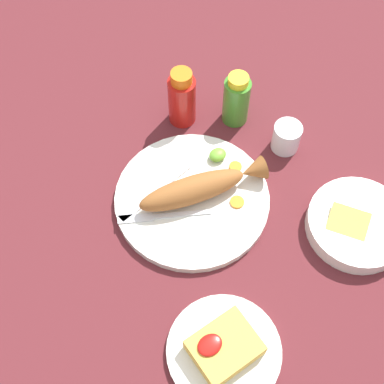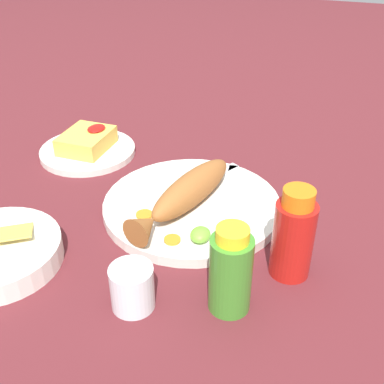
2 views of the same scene
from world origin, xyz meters
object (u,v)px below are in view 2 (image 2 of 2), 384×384
(fried_fish, at_px, (186,193))
(hot_sauce_bottle_green, at_px, (231,271))
(main_plate, at_px, (192,206))
(hot_sauce_bottle_red, at_px, (293,236))
(fork_far, at_px, (229,187))
(salt_cup, at_px, (133,290))
(side_plate_fries, at_px, (88,151))
(fork_near, at_px, (207,179))

(fried_fish, height_order, hot_sauce_bottle_green, hot_sauce_bottle_green)
(main_plate, xyz_separation_m, fried_fish, (-0.02, 0.00, 0.04))
(main_plate, height_order, hot_sauce_bottle_red, hot_sauce_bottle_red)
(fork_far, relative_size, salt_cup, 2.88)
(hot_sauce_bottle_red, xyz_separation_m, side_plate_fries, (0.23, 0.47, -0.06))
(side_plate_fries, bearing_deg, fried_fish, -117.73)
(fork_far, bearing_deg, hot_sauce_bottle_green, -172.59)
(side_plate_fries, bearing_deg, main_plate, -114.22)
(main_plate, bearing_deg, fork_near, -0.86)
(hot_sauce_bottle_red, relative_size, side_plate_fries, 0.71)
(fork_near, distance_m, side_plate_fries, 0.29)
(fork_far, relative_size, side_plate_fries, 0.92)
(fried_fish, distance_m, salt_cup, 0.23)
(hot_sauce_bottle_red, distance_m, salt_cup, 0.24)
(salt_cup, bearing_deg, fried_fish, 1.51)
(main_plate, distance_m, fried_fish, 0.04)
(fork_far, xyz_separation_m, hot_sauce_bottle_red, (-0.17, -0.14, 0.05))
(fork_near, height_order, side_plate_fries, fork_near)
(fried_fish, distance_m, fork_far, 0.10)
(fried_fish, relative_size, side_plate_fries, 1.33)
(hot_sauce_bottle_green, xyz_separation_m, side_plate_fries, (0.33, 0.40, -0.05))
(fork_near, bearing_deg, side_plate_fries, 109.62)
(main_plate, xyz_separation_m, hot_sauce_bottle_green, (-0.20, -0.12, 0.05))
(fried_fish, relative_size, fork_near, 1.59)
(fork_near, distance_m, hot_sauce_bottle_green, 0.31)
(main_plate, bearing_deg, hot_sauce_bottle_red, -118.89)
(main_plate, height_order, fork_near, fork_near)
(fork_near, xyz_separation_m, hot_sauce_bottle_green, (-0.28, -0.12, 0.04))
(fork_far, bearing_deg, fork_near, 64.66)
(fork_far, relative_size, hot_sauce_bottle_red, 1.29)
(main_plate, distance_m, hot_sauce_bottle_green, 0.24)
(fork_far, height_order, side_plate_fries, fork_far)
(hot_sauce_bottle_red, bearing_deg, side_plate_fries, 63.86)
(fried_fish, bearing_deg, main_plate, -0.00)
(main_plate, distance_m, salt_cup, 0.24)
(hot_sauce_bottle_red, distance_m, hot_sauce_bottle_green, 0.12)
(hot_sauce_bottle_red, height_order, salt_cup, hot_sauce_bottle_red)
(fried_fish, height_order, salt_cup, fried_fish)
(main_plate, relative_size, hot_sauce_bottle_green, 2.39)
(fork_near, bearing_deg, fork_far, -78.24)
(fried_fish, height_order, hot_sauce_bottle_red, hot_sauce_bottle_red)
(main_plate, distance_m, hot_sauce_bottle_red, 0.22)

